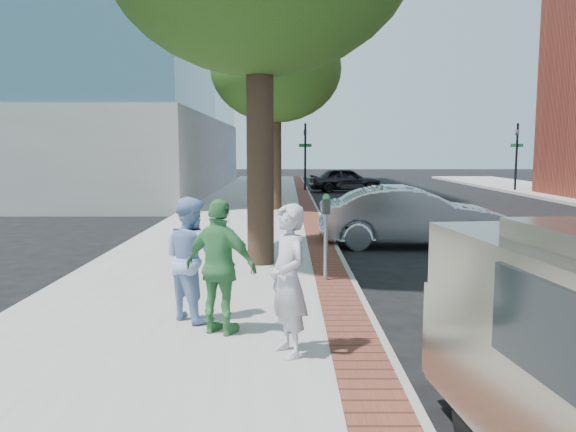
{
  "coord_description": "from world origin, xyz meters",
  "views": [
    {
      "loc": [
        -0.08,
        -8.92,
        2.36
      ],
      "look_at": [
        -0.07,
        0.91,
        1.2
      ],
      "focal_mm": 35.0,
      "sensor_mm": 36.0,
      "label": 1
    }
  ],
  "objects_px": {
    "person_officer": "(191,258)",
    "parking_meter": "(326,219)",
    "sedan_silver": "(411,217)",
    "person_green": "(221,267)",
    "bg_car": "(345,180)",
    "person_gray": "(288,280)"
  },
  "relations": [
    {
      "from": "person_gray",
      "to": "person_officer",
      "type": "bearing_deg",
      "value": -160.51
    },
    {
      "from": "person_gray",
      "to": "person_officer",
      "type": "height_order",
      "value": "person_gray"
    },
    {
      "from": "parking_meter",
      "to": "person_green",
      "type": "relative_size",
      "value": 0.9
    },
    {
      "from": "person_gray",
      "to": "sedan_silver",
      "type": "relative_size",
      "value": 0.37
    },
    {
      "from": "parking_meter",
      "to": "person_officer",
      "type": "relative_size",
      "value": 0.91
    },
    {
      "from": "parking_meter",
      "to": "person_green",
      "type": "xyz_separation_m",
      "value": [
        -1.45,
        -2.77,
        -0.23
      ]
    },
    {
      "from": "person_gray",
      "to": "parking_meter",
      "type": "bearing_deg",
      "value": 144.91
    },
    {
      "from": "person_officer",
      "to": "bg_car",
      "type": "distance_m",
      "value": 24.81
    },
    {
      "from": "parking_meter",
      "to": "bg_car",
      "type": "xyz_separation_m",
      "value": [
        2.62,
        22.22,
        -0.52
      ]
    },
    {
      "from": "sedan_silver",
      "to": "bg_car",
      "type": "xyz_separation_m",
      "value": [
        0.25,
        18.0,
        -0.05
      ]
    },
    {
      "from": "person_gray",
      "to": "person_green",
      "type": "relative_size",
      "value": 1.0
    },
    {
      "from": "parking_meter",
      "to": "person_gray",
      "type": "bearing_deg",
      "value": -100.42
    },
    {
      "from": "person_green",
      "to": "bg_car",
      "type": "height_order",
      "value": "person_green"
    },
    {
      "from": "person_officer",
      "to": "sedan_silver",
      "type": "relative_size",
      "value": 0.36
    },
    {
      "from": "parking_meter",
      "to": "person_green",
      "type": "distance_m",
      "value": 3.13
    },
    {
      "from": "person_gray",
      "to": "person_officer",
      "type": "xyz_separation_m",
      "value": [
        -1.27,
        1.31,
        -0.02
      ]
    },
    {
      "from": "person_officer",
      "to": "parking_meter",
      "type": "bearing_deg",
      "value": -88.45
    },
    {
      "from": "person_officer",
      "to": "bg_car",
      "type": "bearing_deg",
      "value": -57.63
    },
    {
      "from": "parking_meter",
      "to": "sedan_silver",
      "type": "height_order",
      "value": "parking_meter"
    },
    {
      "from": "person_officer",
      "to": "sedan_silver",
      "type": "xyz_separation_m",
      "value": [
        4.28,
        6.4,
        -0.22
      ]
    },
    {
      "from": "sedan_silver",
      "to": "bg_car",
      "type": "relative_size",
      "value": 1.11
    },
    {
      "from": "person_gray",
      "to": "sedan_silver",
      "type": "xyz_separation_m",
      "value": [
        3.01,
        7.71,
        -0.23
      ]
    }
  ]
}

